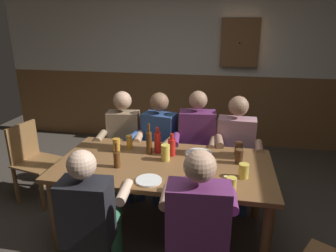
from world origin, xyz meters
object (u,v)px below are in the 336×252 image
(person_5, at_px, (198,222))
(chair_empty_near_right, at_px, (33,159))
(person_2, at_px, (197,141))
(pint_glass_5, at_px, (129,142))
(pint_glass_1, at_px, (239,148))
(table_candle, at_px, (226,181))
(pint_glass_0, at_px, (244,171))
(person_0, at_px, (123,138))
(bottle_3, at_px, (117,159))
(bottle_2, at_px, (149,142))
(bottle_0, at_px, (172,147))
(wall_dart_cabinet, at_px, (240,42))
(pint_glass_4, at_px, (231,185))
(plate_0, at_px, (149,180))
(plate_1, at_px, (199,154))
(pint_glass_6, at_px, (165,153))
(pint_glass_2, at_px, (117,145))
(person_4, at_px, (91,213))
(person_1, at_px, (157,140))
(pint_glass_7, at_px, (239,156))
(bottle_1, at_px, (158,142))
(person_3, at_px, (236,146))
(dining_table, at_px, (164,172))
(pint_glass_3, at_px, (205,173))

(person_5, relative_size, chair_empty_near_right, 1.40)
(person_2, distance_m, pint_glass_5, 0.79)
(pint_glass_1, bearing_deg, person_2, 137.91)
(table_candle, distance_m, pint_glass_5, 1.12)
(pint_glass_0, bearing_deg, person_0, 147.41)
(person_2, bearing_deg, person_5, 90.09)
(bottle_3, bearing_deg, bottle_2, 59.05)
(bottle_0, bearing_deg, wall_dart_cabinet, 73.89)
(bottle_3, bearing_deg, pint_glass_4, -13.06)
(pint_glass_5, xyz_separation_m, wall_dart_cabinet, (1.08, 2.09, 0.85))
(plate_0, height_order, plate_1, same)
(pint_glass_5, height_order, pint_glass_6, pint_glass_6)
(person_2, height_order, pint_glass_2, person_2)
(person_4, bearing_deg, pint_glass_6, 59.16)
(plate_0, bearing_deg, table_candle, 4.64)
(person_1, relative_size, pint_glass_5, 8.64)
(person_2, bearing_deg, pint_glass_7, 119.86)
(pint_glass_6, height_order, wall_dart_cabinet, wall_dart_cabinet)
(bottle_0, distance_m, pint_glass_7, 0.63)
(pint_glass_2, bearing_deg, person_1, 63.12)
(person_0, height_order, person_5, person_5)
(bottle_1, xyz_separation_m, pint_glass_4, (0.71, -0.61, -0.05))
(pint_glass_2, bearing_deg, person_3, 25.04)
(dining_table, distance_m, pint_glass_5, 0.52)
(person_2, xyz_separation_m, pint_glass_2, (-0.74, -0.56, 0.12))
(pint_glass_1, bearing_deg, pint_glass_7, -90.32)
(person_2, xyz_separation_m, table_candle, (0.33, -1.03, 0.09))
(dining_table, relative_size, bottle_2, 6.34)
(pint_glass_2, relative_size, pint_glass_5, 0.97)
(bottle_1, relative_size, bottle_3, 1.12)
(dining_table, xyz_separation_m, person_2, (0.22, 0.73, 0.04))
(table_candle, relative_size, pint_glass_3, 0.72)
(person_5, relative_size, bottle_2, 4.03)
(person_2, distance_m, pint_glass_1, 0.60)
(plate_1, xyz_separation_m, bottle_1, (-0.40, -0.03, 0.10))
(person_0, xyz_separation_m, person_2, (0.87, 0.02, 0.02))
(bottle_0, xyz_separation_m, pint_glass_2, (-0.55, -0.01, -0.02))
(plate_1, xyz_separation_m, bottle_0, (-0.25, -0.07, 0.08))
(plate_1, xyz_separation_m, pint_glass_5, (-0.70, 0.02, 0.06))
(person_3, xyz_separation_m, plate_0, (-0.70, -1.07, 0.08))
(person_1, xyz_separation_m, table_candle, (0.79, -1.03, 0.11))
(plate_1, bearing_deg, bottle_2, -171.65)
(person_2, xyz_separation_m, bottle_1, (-0.34, -0.51, 0.16))
(person_3, bearing_deg, plate_1, 54.52)
(bottle_0, xyz_separation_m, pint_glass_4, (0.56, -0.57, -0.03))
(pint_glass_5, bearing_deg, pint_glass_4, -33.02)
(person_5, bearing_deg, pint_glass_7, 67.37)
(person_2, bearing_deg, bottle_2, 47.08)
(person_0, xyz_separation_m, chair_empty_near_right, (-0.94, -0.37, -0.18))
(person_4, xyz_separation_m, bottle_3, (0.00, 0.57, 0.17))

